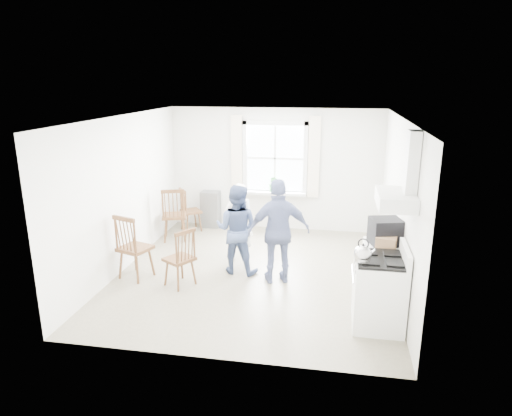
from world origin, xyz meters
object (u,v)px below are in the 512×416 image
Objects in this scene: person_left at (239,222)px; person_mid at (237,229)px; windsor_chair_b at (129,241)px; stereo_stack at (385,231)px; windsor_chair_c at (183,252)px; person_right at (279,232)px; gas_stove at (379,291)px; low_cabinet at (380,272)px; windsor_chair_a at (174,209)px.

person_left is 0.94× the size of person_mid.
person_left is at bearing 36.31° from windsor_chair_b.
stereo_stack is 3.05m from windsor_chair_c.
stereo_stack is 1.65m from person_right.
low_cabinet is at bearing 84.32° from gas_stove.
stereo_stack is 0.45× the size of windsor_chair_b.
stereo_stack is at bearing 81.81° from gas_stove.
windsor_chair_a is 1.87m from windsor_chair_b.
gas_stove reaches higher than windsor_chair_a.
person_right reaches higher than person_mid.
stereo_stack is 3.97m from windsor_chair_b.
person_left reaches higher than windsor_chair_b.
person_right is (-1.55, 0.41, 0.40)m from low_cabinet.
gas_stove is at bearing -12.58° from windsor_chair_c.
person_right is (2.30, -1.51, 0.17)m from windsor_chair_a.
windsor_chair_c is (-2.91, 0.65, 0.10)m from gas_stove.
gas_stove is 0.74× the size of person_mid.
stereo_stack is (0.03, -0.01, 0.64)m from low_cabinet.
person_mid is at bearing 76.61° from person_left.
person_right reaches higher than stereo_stack.
gas_stove is 1.01× the size of windsor_chair_b.
low_cabinet is 4.30m from windsor_chair_a.
windsor_chair_b is 2.41m from person_right.
person_mid is at bearing 148.18° from gas_stove.
person_right is at bearing 8.53° from windsor_chair_b.
windsor_chair_b reaches higher than windsor_chair_a.
stereo_stack reaches higher than low_cabinet.
person_left reaches higher than windsor_chair_a.
person_right is (2.37, 0.36, 0.17)m from windsor_chair_b.
low_cabinet is 0.64m from stereo_stack.
gas_stove is 1.01× the size of windsor_chair_a.
windsor_chair_b is (-3.85, 0.76, 0.19)m from gas_stove.
windsor_chair_a is at bearing -50.49° from person_right.
gas_stove is at bearing -11.12° from windsor_chair_b.
person_mid is 0.89× the size of person_right.
person_left is at bearing 140.30° from gas_stove.
person_mid is at bearing -38.68° from windsor_chair_a.
person_left is at bearing 153.01° from low_cabinet.
person_right reaches higher than person_left.
person_mid is (0.08, -0.53, 0.05)m from person_left.
stereo_stack is at bearing -10.39° from low_cabinet.
low_cabinet is 2.66m from person_left.
person_mid is at bearing 20.70° from windsor_chair_b.
low_cabinet is 0.93× the size of windsor_chair_c.
person_left is (-2.36, 1.20, 0.26)m from low_cabinet.
windsor_chair_a is 2.76m from person_right.
windsor_chair_a is at bearing 153.53° from stereo_stack.
stereo_stack is 0.33× the size of person_mid.
gas_stove is 2.62m from person_mid.
person_left is at bearing -61.31° from person_right.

